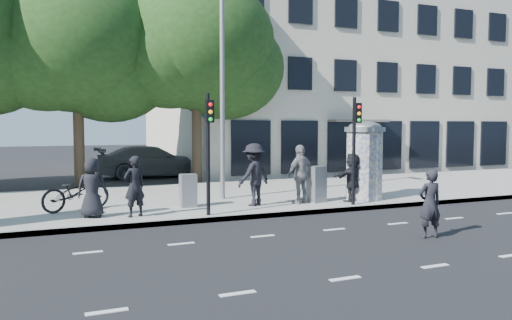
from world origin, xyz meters
name	(u,v)px	position (x,y,z in m)	size (l,w,h in m)	color
ground	(289,250)	(0.00, 0.00, 0.00)	(120.00, 120.00, 0.00)	black
sidewalk	(194,199)	(0.00, 7.50, 0.07)	(40.00, 8.00, 0.15)	gray
curb	(232,218)	(0.00, 3.55, 0.07)	(40.00, 0.10, 0.16)	slate
lane_dash_near	(345,279)	(0.00, -2.20, 0.00)	(32.00, 0.12, 0.01)	silver
lane_dash_far	(263,236)	(0.00, 1.40, 0.00)	(32.00, 0.12, 0.01)	silver
ad_column_right	(364,159)	(5.20, 4.70, 1.54)	(1.36, 1.36, 2.65)	beige
traffic_pole_near	(209,141)	(-0.60, 3.79, 2.23)	(0.22, 0.31, 3.40)	black
traffic_pole_far	(355,139)	(4.20, 3.79, 2.23)	(0.22, 0.31, 3.40)	black
street_lamp	(223,62)	(0.80, 6.63, 4.79)	(0.25, 0.93, 8.00)	slate
tree_near_left	(77,43)	(-3.50, 12.70, 6.06)	(6.80, 6.80, 8.97)	#38281C
tree_center	(196,43)	(1.50, 12.30, 6.31)	(7.00, 7.00, 9.30)	#38281C
building	(317,75)	(12.00, 19.99, 5.99)	(20.30, 15.85, 12.00)	#B1AA94
ped_a	(92,188)	(-3.63, 4.74, 0.97)	(0.80, 0.52, 1.64)	black
ped_b	(135,186)	(-2.55, 4.39, 0.99)	(0.62, 0.40, 1.69)	black
ped_d	(254,175)	(1.23, 4.91, 1.13)	(1.26, 0.73, 1.96)	black
ped_e	(301,174)	(2.78, 4.73, 1.10)	(1.11, 0.63, 1.90)	gray
ped_f	(352,177)	(4.56, 4.45, 0.96)	(1.50, 0.54, 1.62)	black
man_road	(430,204)	(3.59, -0.26, 0.82)	(0.60, 0.39, 1.64)	black
bicycle	(76,192)	(-3.98, 6.09, 0.70)	(2.10, 0.73, 1.11)	black
cabinet_left	(188,191)	(-0.76, 5.41, 0.66)	(0.49, 0.36, 1.02)	gray
cabinet_right	(316,184)	(3.38, 4.76, 0.74)	(0.57, 0.41, 1.19)	gray
car_right	(152,161)	(0.21, 16.27, 0.80)	(5.54, 2.25, 1.61)	slate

